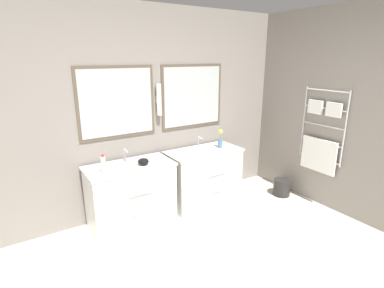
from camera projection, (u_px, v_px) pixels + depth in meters
wall_back at (137, 113)px, 3.74m from camera, size 5.91×0.14×2.60m
wall_right at (333, 113)px, 3.85m from camera, size 0.13×4.33×2.60m
vanity_left at (132, 196)px, 3.57m from camera, size 1.02×0.57×0.77m
vanity_right at (205, 177)px, 4.12m from camera, size 1.02×0.57×0.77m
faucet_left at (125, 156)px, 3.57m from camera, size 0.17×0.10×0.16m
faucet_right at (199, 143)px, 4.12m from camera, size 0.17×0.10×0.16m
toiletry_bottle at (103, 164)px, 3.23m from camera, size 0.05×0.05×0.21m
amenity_bowl at (143, 161)px, 3.50m from camera, size 0.13×0.13×0.08m
flower_vase at (220, 140)px, 4.13m from camera, size 0.07×0.07×0.26m
waste_bin at (282, 187)px, 4.44m from camera, size 0.25×0.25×0.24m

